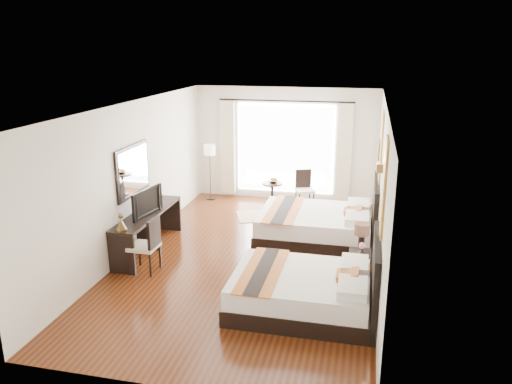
% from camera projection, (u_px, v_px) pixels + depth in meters
% --- Properties ---
extents(floor, '(4.50, 7.50, 0.01)m').
position_uv_depth(floor, '(251.00, 258.00, 9.22)').
color(floor, '#39160A').
rests_on(floor, ground).
extents(ceiling, '(4.50, 7.50, 0.02)m').
position_uv_depth(ceiling, '(250.00, 106.00, 8.42)').
color(ceiling, white).
rests_on(ceiling, wall_headboard).
extents(wall_headboard, '(0.01, 7.50, 2.80)m').
position_uv_depth(wall_headboard, '(381.00, 193.00, 8.35)').
color(wall_headboard, silver).
rests_on(wall_headboard, floor).
extents(wall_desk, '(0.01, 7.50, 2.80)m').
position_uv_depth(wall_desk, '(133.00, 177.00, 9.30)').
color(wall_desk, silver).
rests_on(wall_desk, floor).
extents(wall_window, '(4.50, 0.01, 2.80)m').
position_uv_depth(wall_window, '(285.00, 145.00, 12.32)').
color(wall_window, silver).
rests_on(wall_window, floor).
extents(wall_entry, '(4.50, 0.01, 2.80)m').
position_uv_depth(wall_entry, '(169.00, 278.00, 5.32)').
color(wall_entry, silver).
rests_on(wall_entry, floor).
extents(window_glass, '(2.40, 0.02, 2.20)m').
position_uv_depth(window_glass, '(285.00, 149.00, 12.33)').
color(window_glass, white).
rests_on(window_glass, wall_window).
extents(sheer_curtain, '(2.30, 0.02, 2.10)m').
position_uv_depth(sheer_curtain, '(285.00, 149.00, 12.28)').
color(sheer_curtain, white).
rests_on(sheer_curtain, wall_window).
extents(drape_left, '(0.35, 0.14, 2.35)m').
position_uv_depth(drape_left, '(228.00, 148.00, 12.55)').
color(drape_left, '#C3BA97').
rests_on(drape_left, floor).
extents(drape_right, '(0.35, 0.14, 2.35)m').
position_uv_depth(drape_right, '(344.00, 153.00, 11.94)').
color(drape_right, '#C3BA97').
rests_on(drape_right, floor).
extents(art_panel_near, '(0.03, 0.50, 1.35)m').
position_uv_depth(art_panel_near, '(384.00, 187.00, 6.68)').
color(art_panel_near, maroon).
rests_on(art_panel_near, wall_headboard).
extents(art_panel_far, '(0.03, 0.50, 1.35)m').
position_uv_depth(art_panel_far, '(381.00, 147.00, 9.24)').
color(art_panel_far, maroon).
rests_on(art_panel_far, wall_headboard).
extents(wall_sconce, '(0.10, 0.14, 0.14)m').
position_uv_depth(wall_sconce, '(380.00, 168.00, 7.85)').
color(wall_sconce, '#4F3C1C').
rests_on(wall_sconce, wall_headboard).
extents(mirror_frame, '(0.04, 1.25, 0.95)m').
position_uv_depth(mirror_frame, '(133.00, 171.00, 9.19)').
color(mirror_frame, black).
rests_on(mirror_frame, wall_desk).
extents(mirror_glass, '(0.01, 1.12, 0.82)m').
position_uv_depth(mirror_glass, '(134.00, 171.00, 9.19)').
color(mirror_glass, white).
rests_on(mirror_glass, mirror_frame).
extents(bed_near, '(2.12, 1.65, 1.19)m').
position_uv_depth(bed_near, '(307.00, 290.00, 7.35)').
color(bed_near, black).
rests_on(bed_near, floor).
extents(bed_far, '(2.30, 1.79, 1.30)m').
position_uv_depth(bed_far, '(320.00, 225.00, 9.93)').
color(bed_far, black).
rests_on(bed_far, floor).
extents(nightstand, '(0.37, 0.46, 0.44)m').
position_uv_depth(nightstand, '(359.00, 265.00, 8.39)').
color(nightstand, black).
rests_on(nightstand, floor).
extents(table_lamp, '(0.26, 0.26, 0.41)m').
position_uv_depth(table_lamp, '(362.00, 231.00, 8.37)').
color(table_lamp, black).
rests_on(table_lamp, nightstand).
extents(vase, '(0.15, 0.15, 0.14)m').
position_uv_depth(vase, '(362.00, 249.00, 8.14)').
color(vase, black).
rests_on(vase, nightstand).
extents(console_desk, '(0.50, 2.20, 0.76)m').
position_uv_depth(console_desk, '(148.00, 231.00, 9.48)').
color(console_desk, black).
rests_on(console_desk, floor).
extents(television, '(0.27, 0.90, 0.51)m').
position_uv_depth(television, '(143.00, 202.00, 9.14)').
color(television, black).
rests_on(television, console_desk).
extents(bronze_figurine, '(0.23, 0.23, 0.27)m').
position_uv_depth(bronze_figurine, '(121.00, 223.00, 8.40)').
color(bronze_figurine, '#4F3C1C').
rests_on(bronze_figurine, console_desk).
extents(desk_chair, '(0.47, 0.47, 0.99)m').
position_uv_depth(desk_chair, '(146.00, 255.00, 8.58)').
color(desk_chair, '#C4B697').
rests_on(desk_chair, floor).
extents(floor_lamp, '(0.28, 0.28, 1.40)m').
position_uv_depth(floor_lamp, '(210.00, 154.00, 12.33)').
color(floor_lamp, black).
rests_on(floor_lamp, floor).
extents(side_table, '(0.49, 0.49, 0.57)m').
position_uv_depth(side_table, '(272.00, 194.00, 12.12)').
color(side_table, black).
rests_on(side_table, floor).
extents(fruit_bowl, '(0.30, 0.30, 0.06)m').
position_uv_depth(fruit_bowl, '(273.00, 181.00, 12.06)').
color(fruit_bowl, '#472819').
rests_on(fruit_bowl, side_table).
extents(window_chair, '(0.54, 0.54, 0.89)m').
position_uv_depth(window_chair, '(304.00, 196.00, 12.04)').
color(window_chair, '#C4B697').
rests_on(window_chair, floor).
extents(jute_rug, '(1.48, 1.26, 0.01)m').
position_uv_depth(jute_rug, '(265.00, 215.00, 11.45)').
color(jute_rug, tan).
rests_on(jute_rug, floor).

